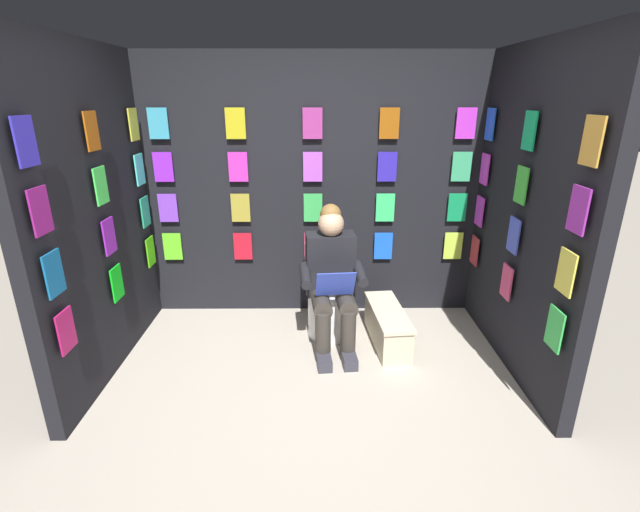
{
  "coord_description": "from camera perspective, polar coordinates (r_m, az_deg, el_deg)",
  "views": [
    {
      "loc": [
        -0.03,
        2.23,
        2.01
      ],
      "look_at": [
        -0.06,
        -1.0,
        0.85
      ],
      "focal_mm": 25.18,
      "sensor_mm": 36.0,
      "label": 1
    }
  ],
  "objects": [
    {
      "name": "person_reading",
      "position": [
        3.67,
        1.52,
        -2.85
      ],
      "size": [
        0.55,
        0.71,
        1.19
      ],
      "rotation": [
        0.0,
        0.0,
        0.09
      ],
      "color": "black",
      "rests_on": "ground"
    },
    {
      "name": "display_wall_right",
      "position": [
        3.62,
        -26.75,
        4.48
      ],
      "size": [
        0.14,
        1.82,
        2.37
      ],
      "color": "black",
      "rests_on": "ground"
    },
    {
      "name": "comic_longbox_near",
      "position": [
        3.91,
        8.55,
        -8.8
      ],
      "size": [
        0.33,
        0.79,
        0.31
      ],
      "rotation": [
        0.0,
        0.0,
        0.09
      ],
      "color": "beige",
      "rests_on": "ground"
    },
    {
      "name": "display_wall_back",
      "position": [
        4.18,
        -0.9,
        8.39
      ],
      "size": [
        3.13,
        0.14,
        2.37
      ],
      "color": "black",
      "rests_on": "ground"
    },
    {
      "name": "toilet",
      "position": [
        3.98,
        1.12,
        -5.24
      ],
      "size": [
        0.42,
        0.57,
        0.77
      ],
      "rotation": [
        0.0,
        0.0,
        0.09
      ],
      "color": "white",
      "rests_on": "ground"
    },
    {
      "name": "ground_plane",
      "position": [
        3.0,
        -1.04,
        -22.27
      ],
      "size": [
        30.0,
        30.0,
        0.0
      ],
      "primitive_type": "plane",
      "color": "#B2A899"
    },
    {
      "name": "display_wall_left",
      "position": [
        3.59,
        24.93,
        4.65
      ],
      "size": [
        0.14,
        1.82,
        2.37
      ],
      "color": "black",
      "rests_on": "ground"
    }
  ]
}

